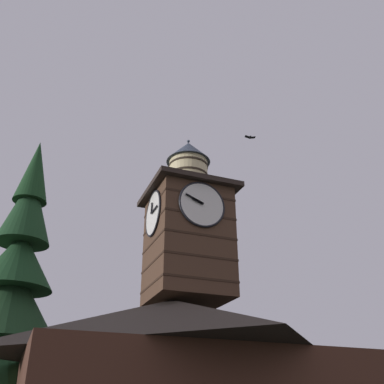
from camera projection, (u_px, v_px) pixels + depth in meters
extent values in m
pyramid|color=black|center=(172.00, 329.00, 18.70)|extent=(12.10, 12.33, 2.49)
cube|color=#4C3323|center=(188.00, 247.00, 20.85)|extent=(3.44, 3.44, 5.22)
cube|color=#352318|center=(188.00, 288.00, 19.95)|extent=(3.48, 3.48, 0.10)
cube|color=#352318|center=(188.00, 267.00, 20.39)|extent=(3.48, 3.48, 0.10)
cube|color=#352318|center=(188.00, 247.00, 20.83)|extent=(3.48, 3.48, 0.10)
cube|color=#352318|center=(188.00, 228.00, 21.28)|extent=(3.48, 3.48, 0.10)
cube|color=#352318|center=(188.00, 209.00, 21.72)|extent=(3.48, 3.48, 0.10)
cylinder|color=white|center=(202.00, 204.00, 20.04)|extent=(2.16, 0.10, 2.16)
torus|color=black|center=(202.00, 204.00, 20.02)|extent=(2.26, 0.10, 2.26)
cube|color=black|center=(198.00, 201.00, 19.92)|extent=(0.55, 0.04, 0.30)
cube|color=black|center=(194.00, 199.00, 19.90)|extent=(0.85, 0.04, 0.42)
sphere|color=black|center=(203.00, 203.00, 19.95)|extent=(0.10, 0.10, 0.10)
cylinder|color=white|center=(153.00, 213.00, 20.92)|extent=(0.10, 2.16, 2.16)
torus|color=black|center=(153.00, 213.00, 20.91)|extent=(0.10, 2.26, 2.26)
cube|color=black|center=(152.00, 208.00, 21.02)|extent=(0.04, 0.15, 0.55)
cube|color=black|center=(154.00, 209.00, 20.52)|extent=(0.04, 0.88, 0.08)
sphere|color=black|center=(151.00, 213.00, 20.89)|extent=(0.10, 0.10, 0.10)
cube|color=#2D231E|center=(188.00, 195.00, 22.08)|extent=(4.14, 4.14, 0.25)
cylinder|color=beige|center=(188.00, 177.00, 22.54)|extent=(1.97, 1.97, 1.75)
cylinder|color=#2D2319|center=(188.00, 187.00, 22.27)|extent=(2.03, 2.03, 0.10)
cylinder|color=#2D2319|center=(188.00, 177.00, 22.54)|extent=(2.03, 2.03, 0.10)
cylinder|color=#2D2319|center=(188.00, 167.00, 22.80)|extent=(2.03, 2.03, 0.10)
cone|color=#2D3847|center=(188.00, 153.00, 23.20)|extent=(2.27, 2.27, 1.20)
sphere|color=#384251|center=(188.00, 141.00, 23.52)|extent=(0.16, 0.16, 0.16)
cone|color=black|center=(160.00, 355.00, 25.01)|extent=(4.84, 4.84, 3.02)
cone|color=black|center=(161.00, 327.00, 25.73)|extent=(4.07, 4.07, 2.71)
cone|color=black|center=(162.00, 294.00, 26.60)|extent=(3.31, 3.31, 3.06)
cone|color=black|center=(163.00, 270.00, 27.27)|extent=(2.54, 2.54, 2.56)
cone|color=black|center=(164.00, 241.00, 28.14)|extent=(1.78, 1.78, 2.90)
cone|color=#1B3F22|center=(1.00, 357.00, 19.71)|extent=(5.45, 5.45, 3.27)
cone|color=#18341B|center=(11.00, 302.00, 20.82)|extent=(4.53, 4.53, 3.52)
cone|color=#18391D|center=(19.00, 259.00, 21.76)|extent=(3.60, 3.60, 3.00)
cone|color=#18391D|center=(28.00, 207.00, 23.04)|extent=(2.67, 2.67, 4.01)
cone|color=#17381A|center=(35.00, 171.00, 24.03)|extent=(1.74, 1.74, 3.71)
sphere|color=silver|center=(183.00, 316.00, 60.60)|extent=(2.06, 2.06, 2.06)
ellipsoid|color=black|center=(250.00, 137.00, 27.51)|extent=(0.20, 0.30, 0.16)
cube|color=black|center=(253.00, 138.00, 27.54)|extent=(0.36, 0.25, 0.11)
cube|color=black|center=(248.00, 137.00, 27.47)|extent=(0.36, 0.25, 0.11)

